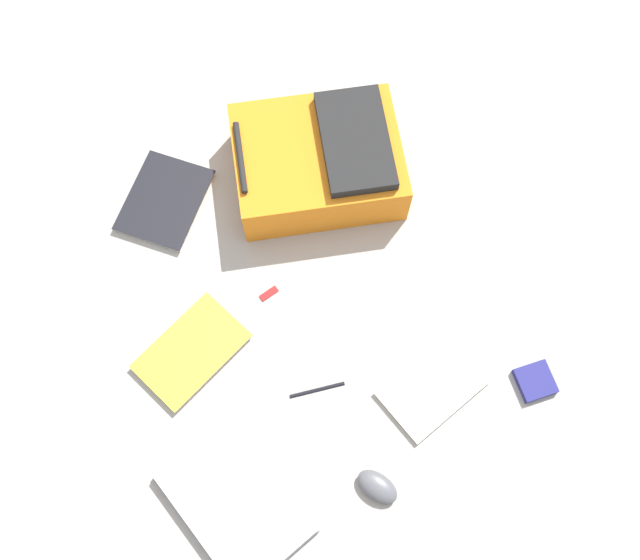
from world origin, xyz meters
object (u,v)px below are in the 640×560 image
(book_red, at_px, (432,387))
(earbud_pouch, at_px, (535,381))
(backpack, at_px, (320,161))
(laptop, at_px, (235,503))
(computer_mouse, at_px, (377,487))
(usb_stick, at_px, (269,293))
(book_manual, at_px, (192,351))
(book_blue, at_px, (165,201))
(pen_black, at_px, (317,390))

(book_red, relative_size, earbud_pouch, 3.16)
(backpack, distance_m, laptop, 0.89)
(computer_mouse, bearing_deg, earbud_pouch, -22.77)
(earbud_pouch, height_order, usb_stick, earbud_pouch)
(laptop, relative_size, book_manual, 1.25)
(laptop, bearing_deg, book_blue, -11.06)
(book_blue, distance_m, computer_mouse, 0.93)
(backpack, height_order, earbud_pouch, backpack)
(laptop, bearing_deg, computer_mouse, -110.73)
(laptop, xyz_separation_m, book_red, (0.03, -0.54, -0.01))
(computer_mouse, distance_m, earbud_pouch, 0.47)
(book_red, bearing_deg, backpack, -2.03)
(laptop, height_order, pen_black, laptop)
(usb_stick, bearing_deg, book_blue, 20.53)
(laptop, height_order, book_blue, laptop)
(book_manual, bearing_deg, laptop, 171.98)
(backpack, height_order, pen_black, backpack)
(book_red, xyz_separation_m, earbud_pouch, (-0.10, -0.23, 0.00))
(computer_mouse, bearing_deg, pen_black, 66.23)
(pen_black, height_order, usb_stick, pen_black)
(book_red, bearing_deg, laptop, 93.03)
(book_blue, bearing_deg, book_red, -153.20)
(laptop, xyz_separation_m, book_manual, (0.38, -0.05, -0.01))
(pen_black, distance_m, earbud_pouch, 0.54)
(laptop, height_order, book_red, laptop)
(earbud_pouch, bearing_deg, backpack, 15.56)
(earbud_pouch, bearing_deg, usb_stick, 43.73)
(backpack, xyz_separation_m, earbud_pouch, (-0.75, -0.21, -0.07))
(book_manual, xyz_separation_m, book_red, (-0.35, -0.49, -0.00))
(laptop, xyz_separation_m, book_blue, (0.80, -0.16, -0.01))
(earbud_pouch, bearing_deg, book_blue, 35.50)
(book_blue, distance_m, pen_black, 0.66)
(book_blue, height_order, usb_stick, book_blue)
(computer_mouse, bearing_deg, book_manual, 89.25)
(laptop, bearing_deg, backpack, -39.79)
(laptop, distance_m, book_manual, 0.38)
(backpack, distance_m, book_blue, 0.43)
(laptop, relative_size, computer_mouse, 3.74)
(laptop, height_order, computer_mouse, computer_mouse)
(book_red, relative_size, pen_black, 1.97)
(pen_black, bearing_deg, laptop, 117.63)
(laptop, relative_size, usb_stick, 7.72)
(book_manual, height_order, earbud_pouch, earbud_pouch)
(book_blue, bearing_deg, earbud_pouch, -144.50)
(backpack, distance_m, usb_stick, 0.38)
(book_red, distance_m, earbud_pouch, 0.25)
(pen_black, bearing_deg, book_blue, 11.76)
(book_red, xyz_separation_m, usb_stick, (0.40, 0.25, -0.00))
(backpack, relative_size, pen_black, 3.74)
(laptop, relative_size, pen_black, 2.78)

